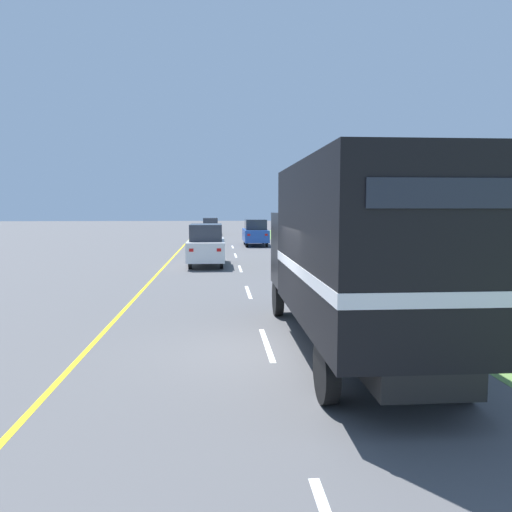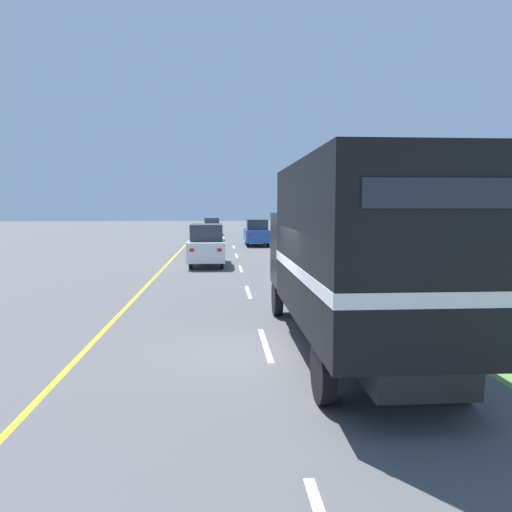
{
  "view_description": "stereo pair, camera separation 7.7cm",
  "coord_description": "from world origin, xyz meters",
  "views": [
    {
      "loc": [
        -1.0,
        -9.79,
        2.9
      ],
      "look_at": [
        0.3,
        7.62,
        1.2
      ],
      "focal_mm": 35.0,
      "sensor_mm": 36.0,
      "label": 1
    },
    {
      "loc": [
        -0.92,
        -9.8,
        2.9
      ],
      "look_at": [
        0.3,
        7.62,
        1.2
      ],
      "focal_mm": 35.0,
      "sensor_mm": 36.0,
      "label": 2
    }
  ],
  "objects": [
    {
      "name": "edge_line_yellow",
      "position": [
        -3.7,
        19.82,
        0.0
      ],
      "size": [
        0.12,
        69.23,
        0.01
      ],
      "primitive_type": "cube",
      "color": "yellow",
      "rests_on": "ground"
    },
    {
      "name": "centre_dash_near",
      "position": [
        0.0,
        0.54,
        0.0
      ],
      "size": [
        0.12,
        2.6,
        0.01
      ],
      "primitive_type": "cube",
      "color": "white",
      "rests_on": "ground"
    },
    {
      "name": "centre_dash_mid_b",
      "position": [
        0.0,
        13.74,
        0.0
      ],
      "size": [
        0.12,
        2.6,
        0.01
      ],
      "primitive_type": "cube",
      "color": "white",
      "rests_on": "ground"
    },
    {
      "name": "horse_trailer_truck",
      "position": [
        1.63,
        -0.31,
        2.05
      ],
      "size": [
        2.47,
        8.17,
        3.71
      ],
      "color": "black",
      "rests_on": "ground"
    },
    {
      "name": "roadside_tree_near",
      "position": [
        9.36,
        8.88,
        3.52
      ],
      "size": [
        2.82,
        2.82,
        4.95
      ],
      "color": "#4C3823",
      "rests_on": "ground"
    },
    {
      "name": "centre_dash_farthest",
      "position": [
        0.0,
        26.94,
        0.0
      ],
      "size": [
        0.12,
        2.6,
        0.01
      ],
      "primitive_type": "cube",
      "color": "white",
      "rests_on": "ground"
    },
    {
      "name": "lead_car_blue_ahead",
      "position": [
        1.78,
        28.17,
        1.0
      ],
      "size": [
        1.8,
        4.5,
        2.01
      ],
      "color": "black",
      "rests_on": "ground"
    },
    {
      "name": "lead_car_silver_ahead",
      "position": [
        -1.89,
        44.39,
        0.92
      ],
      "size": [
        1.8,
        4.41,
        1.79
      ],
      "color": "black",
      "rests_on": "ground"
    },
    {
      "name": "centre_dash_far",
      "position": [
        0.0,
        20.34,
        0.0
      ],
      "size": [
        0.12,
        2.6,
        0.01
      ],
      "primitive_type": "cube",
      "color": "white",
      "rests_on": "ground"
    },
    {
      "name": "delineator_post",
      "position": [
        4.33,
        3.53,
        0.51
      ],
      "size": [
        0.08,
        0.08,
        0.95
      ],
      "color": "white",
      "rests_on": "ground"
    },
    {
      "name": "highway_sign",
      "position": [
        6.62,
        4.1,
        2.0
      ],
      "size": [
        2.05,
        0.09,
        3.08
      ],
      "color": "#9E9EA3",
      "rests_on": "ground"
    },
    {
      "name": "lead_car_white",
      "position": [
        -1.63,
        15.19,
        1.04
      ],
      "size": [
        1.8,
        4.57,
        2.08
      ],
      "color": "black",
      "rests_on": "ground"
    },
    {
      "name": "ground_plane",
      "position": [
        0.0,
        0.0,
        0.0
      ],
      "size": [
        200.0,
        200.0,
        0.0
      ],
      "primitive_type": "plane",
      "color": "#515154"
    },
    {
      "name": "roadside_tree_mid",
      "position": [
        9.96,
        13.95,
        3.64
      ],
      "size": [
        3.99,
        3.99,
        5.65
      ],
      "color": "brown",
      "rests_on": "ground"
    },
    {
      "name": "centre_dash_mid_a",
      "position": [
        0.0,
        7.14,
        0.0
      ],
      "size": [
        0.12,
        2.6,
        0.01
      ],
      "primitive_type": "cube",
      "color": "white",
      "rests_on": "ground"
    },
    {
      "name": "grass_shoulder",
      "position": [
        13.7,
        19.82,
        0.0
      ],
      "size": [
        20.0,
        69.23,
        0.01
      ],
      "primitive_type": "cube",
      "color": "#608942",
      "rests_on": "ground"
    }
  ]
}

